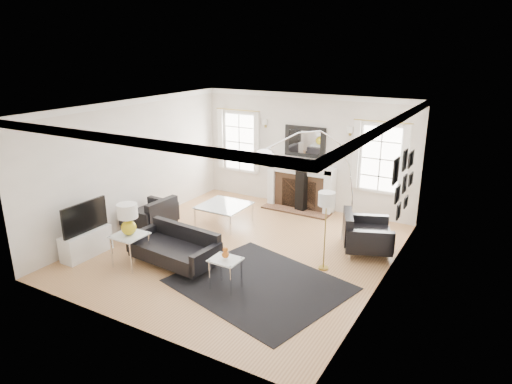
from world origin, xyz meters
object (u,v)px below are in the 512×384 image
Objects in this scene: fireplace at (301,187)px; armchair_right at (364,235)px; sofa at (176,249)px; gourd_lamp at (128,217)px; arc_floor_lamp at (310,181)px; coffee_table at (224,206)px; armchair_left at (152,216)px.

armchair_right is at bearing -38.91° from fireplace.
gourd_lamp reaches higher than sofa.
arc_floor_lamp reaches higher than sofa.
coffee_table is (-3.20, -0.08, 0.05)m from armchair_right.
gourd_lamp is (0.73, -1.37, 0.58)m from armchair_left.
gourd_lamp is at bearing -145.92° from sofa.
sofa is at bearing -128.18° from arc_floor_lamp.
fireplace is 1.67× the size of coffee_table.
arc_floor_lamp is (1.70, 2.16, 0.99)m from sofa.
fireplace is 1.36× the size of armchair_right.
gourd_lamp is at bearing -143.23° from armchair_right.
arc_floor_lamp is at bearing 21.88° from armchair_left.
coffee_table is (1.07, 1.19, 0.06)m from armchair_left.
coffee_table is (-1.06, -1.80, -0.12)m from fireplace.
armchair_right is (4.27, 1.27, 0.01)m from armchair_left.
arc_floor_lamp is at bearing 47.78° from gourd_lamp.
sofa reaches higher than coffee_table.
sofa is 2.93m from arc_floor_lamp.
fireplace is at bearing 141.09° from armchair_right.
armchair_left is 0.42× the size of arc_floor_lamp.
armchair_left is 0.81× the size of armchair_right.
coffee_table is 2.22m from arc_floor_lamp.
arc_floor_lamp is (0.98, -1.75, 0.75)m from fireplace.
armchair_left is 4.46m from armchair_right.
armchair_left is 1.60m from coffee_table.
gourd_lamp is (-3.54, -2.64, 0.57)m from armchair_right.
fireplace is 3.68m from armchair_left.
coffee_table is at bearing 48.14° from armchair_left.
sofa is 1.73× the size of coffee_table.
armchair_right is 0.52× the size of arc_floor_lamp.
armchair_left is at bearing -131.86° from coffee_table.
gourd_lamp reaches higher than armchair_left.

